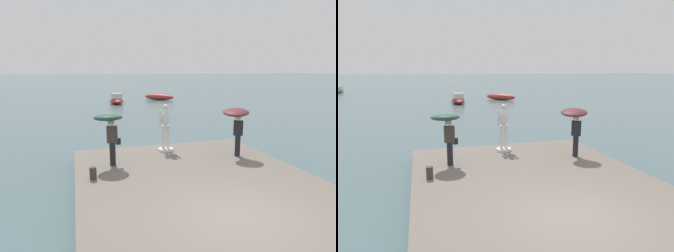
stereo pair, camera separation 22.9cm
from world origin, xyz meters
TOP-DOWN VIEW (x-y plane):
  - ground_plane at (0.00, 40.00)m, footprint 400.00×400.00m
  - pier at (0.00, 2.23)m, footprint 7.77×10.47m
  - statue_white_figure at (-0.05, 6.27)m, footprint 0.65×0.89m
  - onlooker_left at (-2.59, 4.95)m, footprint 1.07×1.09m
  - onlooker_right at (2.51, 4.72)m, footprint 1.46×1.47m
  - mooring_bollard at (-3.30, 3.64)m, footprint 0.22×0.22m
  - boat_mid at (6.66, 31.63)m, footprint 3.71×3.71m
  - boat_far at (0.82, 28.83)m, footprint 1.64×3.30m

SIDE VIEW (x-z plane):
  - ground_plane at x=0.00m, z-range 0.00..0.00m
  - pier at x=0.00m, z-range 0.00..0.40m
  - boat_mid at x=6.66m, z-range 0.00..0.79m
  - boat_far at x=0.82m, z-range -0.19..1.04m
  - mooring_bollard at x=-3.30m, z-range 0.40..0.81m
  - statue_white_figure at x=-0.05m, z-range 0.27..2.37m
  - onlooker_left at x=-2.59m, z-range 0.96..2.94m
  - onlooker_right at x=2.51m, z-range 0.96..2.97m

